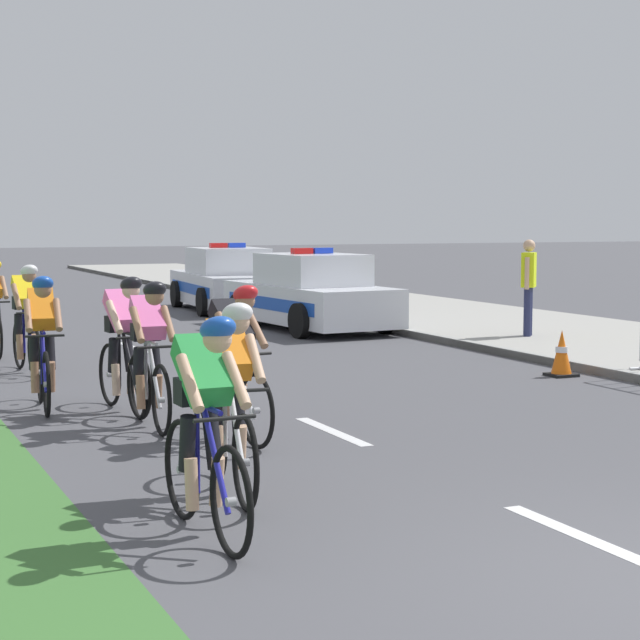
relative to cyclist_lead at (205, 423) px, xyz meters
The scene contains 14 objects.
sidewalk_slab 15.30m from the cyclist_lead, 50.10° to the left, with size 5.00×60.00×0.12m, color #A3A099.
kerb_edge 13.88m from the cyclist_lead, 57.80° to the left, with size 0.16×60.00×0.13m, color #9E9E99.
lane_markings_centre 3.91m from the cyclist_lead, 52.40° to the left, with size 0.14×17.60×0.01m.
cyclist_lead is the anchor object (origin of this frame).
cyclist_second 1.15m from the cyclist_lead, 62.35° to the left, with size 0.45×1.72×1.56m.
cyclist_third 3.29m from the cyclist_lead, 66.99° to the left, with size 0.45×1.72×1.56m.
cyclist_fourth 4.04m from the cyclist_lead, 79.96° to the left, with size 0.42×1.72×1.56m.
cyclist_fifth 5.49m from the cyclist_lead, 91.16° to the left, with size 0.45×1.72×1.56m.
cyclist_sixth 5.00m from the cyclist_lead, 82.14° to the left, with size 0.44×1.72×1.56m.
cyclist_seventh 8.58m from the cyclist_lead, 88.62° to the left, with size 0.43×1.72×1.56m.
police_car_nearest 14.03m from the cyclist_lead, 63.52° to the left, with size 2.23×4.51×1.59m.
police_car_second 18.54m from the cyclist_lead, 70.28° to the left, with size 2.25×4.52×1.59m.
traffic_cone_near 8.66m from the cyclist_lead, 37.77° to the left, with size 0.36×0.36×0.64m.
spectator_closest 12.52m from the cyclist_lead, 45.35° to the left, with size 0.41×0.44×1.68m.
Camera 1 is at (-4.58, -4.62, 2.14)m, focal length 61.43 mm.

